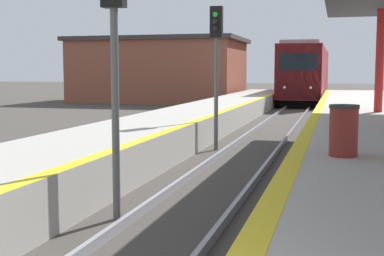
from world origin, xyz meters
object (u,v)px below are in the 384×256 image
object	(u,v)px
train	(307,73)
trash_bin	(344,130)
signal_near	(114,31)
signal_mid	(216,50)

from	to	relation	value
train	trash_bin	size ratio (longest dim) A/B	23.51
train	signal_near	world-z (taller)	train
trash_bin	signal_near	bearing A→B (deg)	-152.77
train	trash_bin	world-z (taller)	train
train	signal_mid	bearing A→B (deg)	-92.30
signal_near	signal_mid	distance (m)	7.69
train	signal_mid	distance (m)	27.88
train	signal_near	size ratio (longest dim) A/B	4.95
signal_near	signal_mid	xyz separation A→B (m)	(-0.12, 7.69, 0.00)
train	signal_near	distance (m)	35.56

